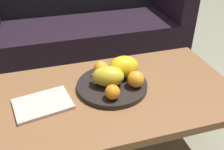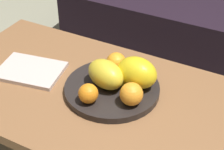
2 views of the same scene
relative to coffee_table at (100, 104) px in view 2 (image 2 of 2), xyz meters
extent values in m
cube|color=brown|center=(0.00, 0.00, 0.02)|extent=(1.26, 0.66, 0.04)
cylinder|color=brown|center=(-0.59, 0.29, -0.20)|extent=(0.05, 0.05, 0.41)
cube|color=black|center=(0.12, 1.11, -0.20)|extent=(1.70, 0.70, 0.40)
cylinder|color=black|center=(0.03, 0.04, 0.06)|extent=(0.35, 0.35, 0.03)
ellipsoid|color=gold|center=(0.01, 0.03, 0.12)|extent=(0.18, 0.15, 0.10)
ellipsoid|color=yellow|center=(0.11, 0.09, 0.13)|extent=(0.16, 0.13, 0.11)
sphere|color=orange|center=(0.00, 0.13, 0.11)|extent=(0.08, 0.08, 0.08)
sphere|color=orange|center=(0.00, -0.08, 0.10)|extent=(0.07, 0.07, 0.07)
sphere|color=orange|center=(0.13, -0.02, 0.11)|extent=(0.08, 0.08, 0.08)
ellipsoid|color=yellow|center=(0.01, 0.06, 0.09)|extent=(0.15, 0.06, 0.03)
ellipsoid|color=yellow|center=(0.02, 0.06, 0.09)|extent=(0.15, 0.04, 0.03)
ellipsoid|color=gold|center=(0.01, 0.06, 0.11)|extent=(0.15, 0.07, 0.03)
cube|color=beige|center=(-0.31, -0.01, 0.05)|extent=(0.28, 0.22, 0.02)
camera|label=1|loc=(-0.26, -0.95, 0.79)|focal=40.49mm
camera|label=2|loc=(0.52, -0.89, 0.90)|focal=58.67mm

